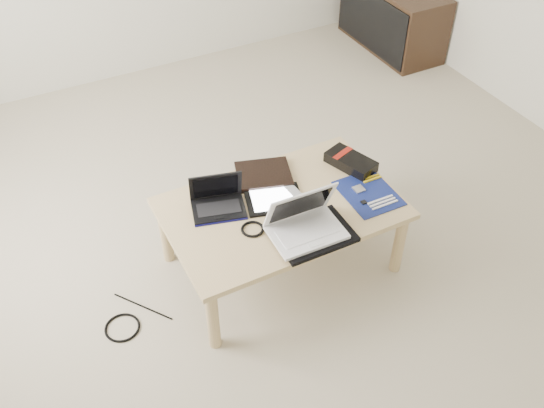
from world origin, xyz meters
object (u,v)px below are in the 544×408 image
coffee_table (282,214)px  media_cabinet (392,17)px  netbook (218,202)px  gpu_box (351,162)px  white_laptop (304,223)px

coffee_table → media_cabinet: 2.53m
netbook → gpu_box: bearing=-1.9°
media_cabinet → white_laptop: (-1.88, -1.90, 0.22)m
media_cabinet → netbook: size_ratio=3.15×
media_cabinet → gpu_box: size_ratio=3.17×
coffee_table → gpu_box: bearing=13.1°
white_laptop → gpu_box: 0.55m
white_laptop → media_cabinet: bearing=45.2°
netbook → white_laptop: 0.44m
netbook → coffee_table: bearing=-25.5°
netbook → white_laptop: bearing=-50.9°
coffee_table → gpu_box: size_ratio=3.88×
coffee_table → white_laptop: white_laptop is taller
media_cabinet → white_laptop: white_laptop is taller
coffee_table → netbook: size_ratio=3.85×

